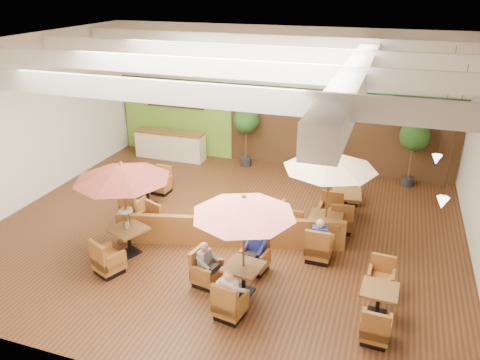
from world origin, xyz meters
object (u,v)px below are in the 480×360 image
at_px(diner_2, 206,259).
at_px(table_4, 378,302).
at_px(table_5, 345,205).
at_px(topiary_0, 246,123).
at_px(diner_1, 255,246).
at_px(diner_3, 319,235).
at_px(service_counter, 170,145).
at_px(table_0, 123,185).
at_px(booth_divider, 230,232).
at_px(table_2, 326,178).
at_px(diner_0, 230,289).
at_px(table_3, 147,191).
at_px(diner_4, 319,236).
at_px(topiary_1, 327,137).
at_px(table_1, 241,223).
at_px(topiary_2, 414,139).

bearing_deg(diner_2, table_4, 105.27).
xyz_separation_m(table_5, topiary_0, (-4.44, 3.23, 1.44)).
height_order(diner_1, diner_3, diner_3).
distance_m(service_counter, table_5, 8.33).
bearing_deg(table_0, booth_divider, 50.08).
relative_size(table_2, topiary_0, 1.15).
distance_m(table_5, diner_2, 5.63).
distance_m(table_4, diner_0, 3.40).
bearing_deg(table_3, table_5, 14.95).
bearing_deg(diner_4, diner_1, -150.17).
relative_size(topiary_1, diner_1, 2.73).
bearing_deg(table_1, table_5, 77.77).
height_order(topiary_2, diner_4, topiary_2).
bearing_deg(diner_3, diner_1, -151.27).
xyz_separation_m(topiary_2, diner_4, (-2.28, -6.07, -1.08)).
distance_m(table_3, topiary_1, 7.02).
distance_m(table_1, diner_4, 2.79).
distance_m(topiary_1, diner_0, 9.11).
xyz_separation_m(booth_divider, table_2, (2.47, 1.11, 1.57)).
bearing_deg(table_1, diner_4, 61.88).
height_order(table_5, topiary_0, topiary_0).
bearing_deg(booth_divider, table_2, 9.56).
height_order(table_2, diner_3, table_2).
height_order(table_2, diner_1, table_2).
relative_size(booth_divider, diner_2, 8.78).
relative_size(table_1, topiary_2, 1.09).
bearing_deg(table_4, table_0, 178.34).
xyz_separation_m(table_3, topiary_2, (8.38, 4.51, 1.34)).
height_order(topiary_1, diner_0, topiary_1).
height_order(table_1, topiary_1, table_1).
bearing_deg(diner_3, booth_divider, 175.21).
bearing_deg(booth_divider, service_counter, 114.65).
xyz_separation_m(diner_2, diner_3, (2.46, 2.02, 0.03)).
distance_m(table_2, diner_0, 4.45).
bearing_deg(diner_0, diner_1, 104.31).
bearing_deg(topiary_2, table_0, -134.67).
bearing_deg(table_5, diner_2, -127.55).
bearing_deg(topiary_0, topiary_1, 0.00).
relative_size(diner_3, diner_4, 1.03).
distance_m(service_counter, diner_0, 10.65).
distance_m(table_5, topiary_0, 5.67).
bearing_deg(table_5, diner_3, -104.83).
relative_size(table_1, table_3, 1.02).
xyz_separation_m(table_0, table_1, (3.51, -0.66, -0.18)).
bearing_deg(diner_4, table_5, 77.16).
distance_m(service_counter, diner_1, 9.09).
xyz_separation_m(table_3, diner_2, (3.65, -3.57, 0.24)).
bearing_deg(topiary_1, table_3, -139.43).
relative_size(service_counter, diner_3, 3.61).
xyz_separation_m(table_1, diner_4, (1.55, 2.02, -1.16)).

